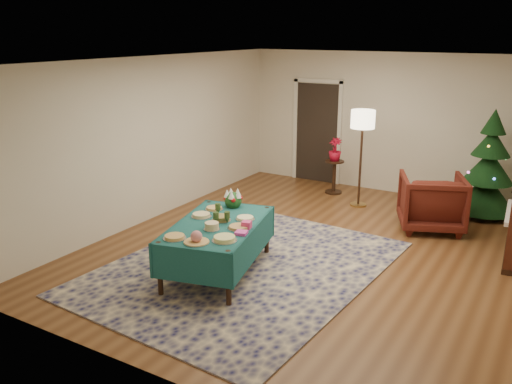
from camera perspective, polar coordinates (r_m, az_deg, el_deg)
The scene contains 24 objects.
room_shell at distance 7.61m, azimuth 6.58°, elevation 3.32°, with size 7.00×7.00×7.00m.
doorway at distance 11.41m, azimuth 6.44°, elevation 6.53°, with size 1.08×0.04×2.16m.
rug at distance 7.41m, azimuth -1.20°, elevation -7.92°, with size 3.20×4.20×0.02m, color #111343.
buffet_table at distance 7.07m, azimuth -4.07°, elevation -4.36°, with size 1.44×1.99×0.70m.
platter_0 at distance 6.57m, azimuth -8.56°, elevation -4.72°, with size 0.28×0.28×0.04m.
platter_1 at distance 6.40m, azimuth -6.29°, elevation -4.85°, with size 0.31×0.31×0.15m.
platter_2 at distance 6.44m, azimuth -3.33°, elevation -4.94°, with size 0.30×0.30×0.06m.
platter_3 at distance 6.80m, azimuth -4.68°, elevation -3.62°, with size 0.21×0.21×0.09m.
platter_4 at distance 6.82m, azimuth -1.83°, elevation -3.73°, with size 0.29×0.29×0.04m.
platter_5 at distance 7.27m, azimuth -5.78°, elevation -2.46°, with size 0.27×0.27×0.05m.
platter_6 at distance 7.11m, azimuth -3.67°, elevation -2.78°, with size 0.26×0.26×0.07m.
platter_7 at distance 7.14m, azimuth -1.15°, elevation -2.78°, with size 0.26×0.26×0.04m.
platter_8 at distance 7.55m, azimuth -4.43°, elevation -1.73°, with size 0.25×0.25×0.04m.
goblet_0 at distance 7.30m, azimuth -4.03°, elevation -1.80°, with size 0.07×0.07×0.16m.
goblet_1 at distance 6.97m, azimuth -3.05°, elevation -2.68°, with size 0.07×0.07×0.16m.
goblet_2 at distance 6.96m, azimuth -4.23°, elevation -2.74°, with size 0.07×0.07×0.16m.
napkin_stack at distance 6.64m, azimuth -1.57°, elevation -4.32°, with size 0.14×0.14×0.04m, color #E840AF.
gift_box at distance 6.82m, azimuth -1.00°, elevation -3.48°, with size 0.11×0.11×0.09m, color #D93C7B.
centerpiece at distance 7.61m, azimuth -2.42°, elevation -0.70°, with size 0.25×0.25×0.29m.
armchair at distance 9.09m, azimuth 18.02°, elevation -0.75°, with size 0.96×0.90×0.99m, color #4D1810.
floor_lamp at distance 9.77m, azimuth 11.16°, elevation 6.92°, with size 0.42×0.42×1.75m.
side_table at distance 10.72m, azimuth 8.21°, elevation 1.54°, with size 0.37×0.37×0.65m.
potted_plant at distance 10.61m, azimuth 8.31°, elevation 3.94°, with size 0.25×0.45×0.25m, color #AD0C25.
christmas_tree at distance 9.99m, azimuth 23.28°, elevation 2.25°, with size 1.31×1.31×1.85m.
Camera 1 is at (3.00, -6.76, 3.11)m, focal length 38.00 mm.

